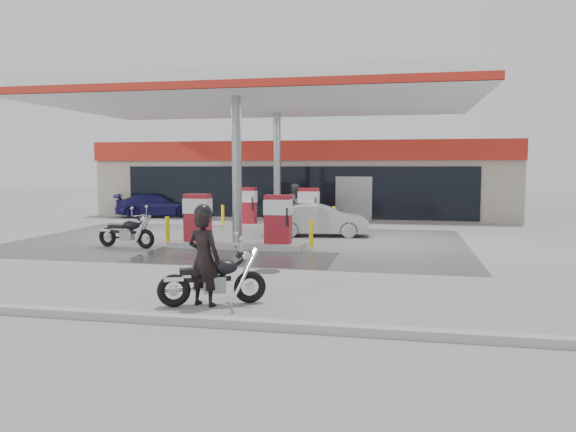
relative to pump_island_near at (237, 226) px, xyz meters
name	(u,v)px	position (x,y,z in m)	size (l,w,h in m)	color
ground	(218,257)	(0.00, -2.00, -0.71)	(90.00, 90.00, 0.00)	gray
wet_patch	(234,257)	(0.50, -2.00, -0.71)	(6.00, 3.00, 0.00)	#4C4C4F
drain_cover	(267,271)	(2.00, -4.00, -0.71)	(0.70, 0.70, 0.01)	#38383A
kerb	(91,314)	(0.00, -9.00, -0.64)	(28.00, 0.25, 0.15)	gray
store_building	(308,178)	(0.01, 13.94, 1.30)	(22.00, 8.22, 4.00)	#ACA090
canopy	(259,99)	(0.00, 3.00, 4.56)	(16.00, 10.02, 5.51)	silver
pump_island_near	(237,226)	(0.00, 0.00, 0.00)	(5.14, 1.30, 1.78)	#9E9E99
pump_island_far	(277,212)	(0.00, 6.00, 0.00)	(5.14, 1.30, 1.78)	#9E9E99
main_motorcycle	(214,281)	(1.83, -7.59, -0.23)	(2.00, 1.10, 1.09)	black
biker_main	(204,258)	(1.65, -7.68, 0.22)	(0.68, 0.45, 1.87)	black
parked_motorcycle	(127,233)	(-3.59, -0.80, -0.22)	(2.16, 0.83, 1.11)	black
sedan_white	(302,209)	(0.53, 9.20, -0.09)	(1.45, 3.61, 1.23)	silver
attendant	(296,203)	(0.28, 8.80, 0.22)	(0.90, 0.70, 1.85)	#56565B
hatchback_silver	(320,220)	(2.28, 3.60, -0.09)	(1.32, 3.78, 1.24)	#A5A8AD
parked_car_left	(157,205)	(-7.51, 10.00, -0.08)	(1.76, 4.34, 1.26)	#191850
parked_car_right	(385,208)	(4.50, 11.78, -0.18)	(1.75, 3.81, 1.06)	black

